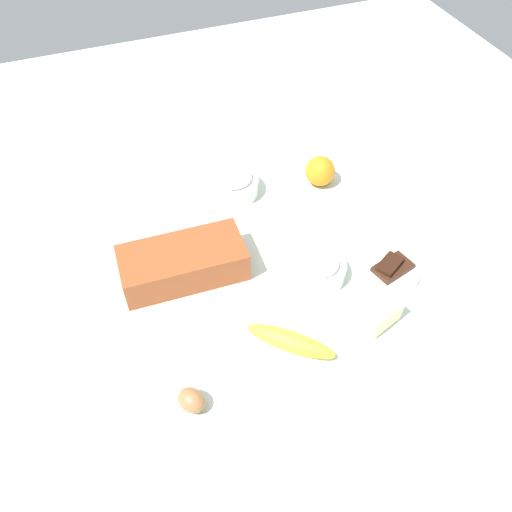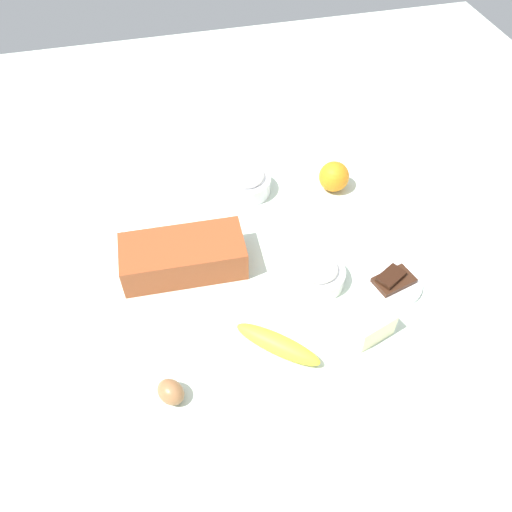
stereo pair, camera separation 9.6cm
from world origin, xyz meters
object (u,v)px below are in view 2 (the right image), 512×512
at_px(butter_block, 370,324).
at_px(chocolate_plate, 393,282).
at_px(sugar_bowl, 246,182).
at_px(loaf_pan, 183,256).
at_px(banana, 278,344).
at_px(egg_near_butter, 171,392).
at_px(orange_fruit, 334,177).
at_px(flour_bowl, 318,273).

distance_m(butter_block, chocolate_plate, 0.15).
bearing_deg(sugar_bowl, butter_block, 106.58).
relative_size(loaf_pan, banana, 1.50).
xyz_separation_m(banana, butter_block, (-0.20, 0.01, 0.01)).
height_order(butter_block, chocolate_plate, butter_block).
bearing_deg(egg_near_butter, orange_fruit, -135.04).
xyz_separation_m(flour_bowl, sugar_bowl, (0.09, -0.34, 0.00)).
bearing_deg(loaf_pan, flour_bowl, 160.80).
bearing_deg(butter_block, loaf_pan, -37.89).
distance_m(banana, egg_near_butter, 0.23).
xyz_separation_m(flour_bowl, orange_fruit, (-0.14, -0.30, 0.01)).
xyz_separation_m(loaf_pan, orange_fruit, (-0.43, -0.18, -0.00)).
bearing_deg(flour_bowl, butter_block, 111.14).
distance_m(loaf_pan, sugar_bowl, 0.30).
xyz_separation_m(loaf_pan, sugar_bowl, (-0.20, -0.23, -0.01)).
bearing_deg(butter_block, egg_near_butter, 6.61).
xyz_separation_m(flour_bowl, chocolate_plate, (-0.16, 0.05, -0.02)).
bearing_deg(flour_bowl, chocolate_plate, 162.71).
distance_m(flour_bowl, banana, 0.20).
distance_m(loaf_pan, chocolate_plate, 0.48).
bearing_deg(egg_near_butter, flour_bowl, -150.28).
xyz_separation_m(egg_near_butter, chocolate_plate, (-0.53, -0.16, -0.01)).
xyz_separation_m(loaf_pan, flour_bowl, (-0.29, 0.11, -0.01)).
distance_m(orange_fruit, butter_block, 0.46).
bearing_deg(sugar_bowl, egg_near_butter, 63.34).
relative_size(banana, orange_fruit, 2.37).
bearing_deg(egg_near_butter, butter_block, -173.39).
xyz_separation_m(sugar_bowl, egg_near_butter, (0.27, 0.55, -0.01)).
relative_size(loaf_pan, orange_fruit, 3.56).
distance_m(banana, butter_block, 0.20).
distance_m(orange_fruit, chocolate_plate, 0.35).
relative_size(butter_block, egg_near_butter, 1.55).
bearing_deg(chocolate_plate, sugar_bowl, -57.31).
relative_size(flour_bowl, sugar_bowl, 0.95).
height_order(sugar_bowl, egg_near_butter, sugar_bowl).
distance_m(butter_block, egg_near_butter, 0.43).
height_order(loaf_pan, orange_fruit, same).
bearing_deg(banana, egg_near_butter, 13.58).
bearing_deg(banana, chocolate_plate, -161.38).
distance_m(flour_bowl, butter_block, 0.17).
height_order(loaf_pan, chocolate_plate, loaf_pan).
relative_size(flour_bowl, chocolate_plate, 0.95).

